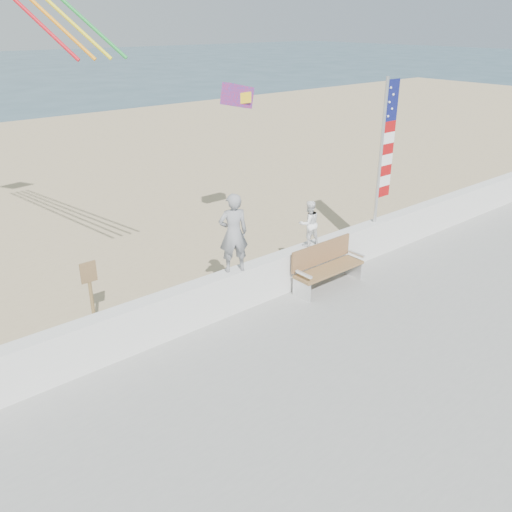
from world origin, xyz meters
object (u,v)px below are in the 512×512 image
object	(u,v)px
bench	(326,265)
flag	(385,145)
child	(309,223)
adult	(233,233)

from	to	relation	value
bench	flag	xyz separation A→B (m)	(2.33, 0.45, 2.30)
child	flag	bearing A→B (deg)	-167.32
adult	child	world-z (taller)	adult
child	flag	xyz separation A→B (m)	(2.47, -0.00, 1.39)
adult	child	distance (m)	2.14
adult	child	size ratio (longest dim) A/B	1.57
child	flag	distance (m)	2.84
adult	flag	bearing A→B (deg)	-158.30
child	bench	bearing A→B (deg)	120.39
bench	flag	size ratio (longest dim) A/B	0.51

